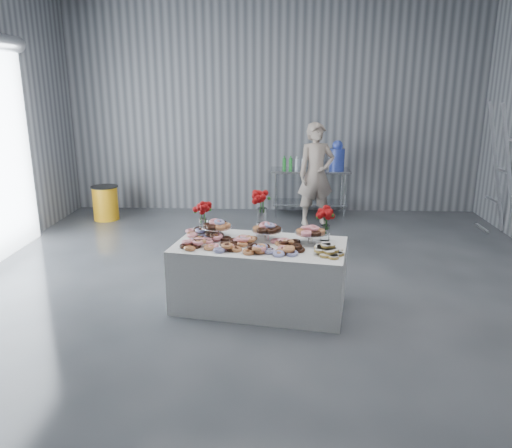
# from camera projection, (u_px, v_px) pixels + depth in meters

# --- Properties ---
(ground) EXTENTS (9.00, 9.00, 0.00)m
(ground) POSITION_uv_depth(u_px,v_px,m) (269.00, 304.00, 5.86)
(ground) COLOR #34363B
(ground) RESTS_ON ground
(room_walls) EXTENTS (8.04, 9.04, 4.02)m
(room_walls) POSITION_uv_depth(u_px,v_px,m) (244.00, 69.00, 5.21)
(room_walls) COLOR gray
(room_walls) RESTS_ON ground
(display_table) EXTENTS (2.04, 1.31, 0.75)m
(display_table) POSITION_uv_depth(u_px,v_px,m) (260.00, 275.00, 5.71)
(display_table) COLOR white
(display_table) RESTS_ON ground
(prep_table) EXTENTS (1.50, 0.60, 0.90)m
(prep_table) POSITION_uv_depth(u_px,v_px,m) (310.00, 184.00, 9.59)
(prep_table) COLOR silver
(prep_table) RESTS_ON ground
(donut_mounds) EXTENTS (1.92, 1.10, 0.09)m
(donut_mounds) POSITION_uv_depth(u_px,v_px,m) (260.00, 242.00, 5.55)
(donut_mounds) COLOR #D1874C
(donut_mounds) RESTS_ON display_table
(cake_stand_left) EXTENTS (0.36, 0.36, 0.17)m
(cake_stand_left) POSITION_uv_depth(u_px,v_px,m) (217.00, 226.00, 5.83)
(cake_stand_left) COLOR silver
(cake_stand_left) RESTS_ON display_table
(cake_stand_mid) EXTENTS (0.36, 0.36, 0.17)m
(cake_stand_mid) POSITION_uv_depth(u_px,v_px,m) (267.00, 229.00, 5.70)
(cake_stand_mid) COLOR silver
(cake_stand_mid) RESTS_ON display_table
(cake_stand_right) EXTENTS (0.36, 0.36, 0.17)m
(cake_stand_right) POSITION_uv_depth(u_px,v_px,m) (311.00, 231.00, 5.60)
(cake_stand_right) COLOR silver
(cake_stand_right) RESTS_ON display_table
(danish_pile) EXTENTS (0.48, 0.48, 0.11)m
(danish_pile) POSITION_uv_depth(u_px,v_px,m) (326.00, 248.00, 5.30)
(danish_pile) COLOR silver
(danish_pile) RESTS_ON display_table
(bouquet_left) EXTENTS (0.26, 0.26, 0.42)m
(bouquet_left) POSITION_uv_depth(u_px,v_px,m) (203.00, 210.00, 5.92)
(bouquet_left) COLOR white
(bouquet_left) RESTS_ON display_table
(bouquet_right) EXTENTS (0.26, 0.26, 0.42)m
(bouquet_right) POSITION_uv_depth(u_px,v_px,m) (326.00, 215.00, 5.66)
(bouquet_right) COLOR white
(bouquet_right) RESTS_ON display_table
(bouquet_center) EXTENTS (0.26, 0.26, 0.57)m
(bouquet_center) POSITION_uv_depth(u_px,v_px,m) (262.00, 204.00, 5.84)
(bouquet_center) COLOR silver
(bouquet_center) RESTS_ON display_table
(water_jug) EXTENTS (0.28, 0.28, 0.55)m
(water_jug) POSITION_uv_depth(u_px,v_px,m) (337.00, 156.00, 9.42)
(water_jug) COLOR blue
(water_jug) RESTS_ON prep_table
(drink_bottles) EXTENTS (0.54, 0.08, 0.27)m
(drink_bottles) POSITION_uv_depth(u_px,v_px,m) (294.00, 163.00, 9.40)
(drink_bottles) COLOR #268C33
(drink_bottles) RESTS_ON prep_table
(person) EXTENTS (0.76, 0.60, 1.83)m
(person) POSITION_uv_depth(u_px,v_px,m) (316.00, 174.00, 8.90)
(person) COLOR #CC8C93
(person) RESTS_ON ground
(trash_barrel) EXTENTS (0.50, 0.50, 0.64)m
(trash_barrel) POSITION_uv_depth(u_px,v_px,m) (106.00, 203.00, 9.35)
(trash_barrel) COLOR #F8A514
(trash_barrel) RESTS_ON ground
(stepladder) EXTENTS (0.71, 0.55, 2.23)m
(stepladder) POSITION_uv_depth(u_px,v_px,m) (502.00, 171.00, 8.13)
(stepladder) COLOR silver
(stepladder) RESTS_ON ground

